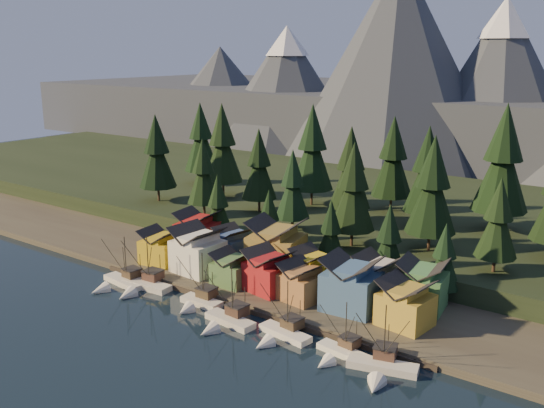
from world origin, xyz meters
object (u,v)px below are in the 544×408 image
Objects in this scene: boat_1 at (142,280)px; house_back_1 at (233,244)px; boat_0 at (119,277)px; boat_4 at (281,327)px; boat_2 at (198,295)px; house_front_0 at (160,245)px; boat_3 at (225,314)px; boat_6 at (381,361)px; house_back_0 at (198,230)px; house_front_1 at (198,248)px; boat_5 at (339,347)px.

boat_1 reaches higher than house_back_1.
boat_0 reaches higher than boat_4.
boat_2 is at bearing -176.62° from boat_4.
house_front_0 is at bearing 113.62° from boat_1.
boat_3 reaches higher than boat_6.
boat_1 is 1.25× the size of house_back_0.
boat_6 is 67.60m from house_back_0.
house_front_1 is at bearing -55.91° from house_back_0.
boat_5 is 0.85× the size of boat_6.
boat_2 is 41.71m from boat_6.
boat_6 reaches higher than house_front_0.
boat_2 is 1.14× the size of boat_5.
house_back_0 is 1.21× the size of house_back_1.
boat_0 is at bearing -95.25° from house_front_0.
boat_0 is at bearing -177.14° from boat_3.
house_back_1 is at bearing 158.78° from boat_5.
house_front_1 reaches higher than boat_1.
boat_2 is at bearing -56.18° from house_back_0.
house_back_0 is 12.34m from house_back_1.
boat_2 is at bearing 13.02° from boat_0.
boat_2 is at bearing -2.02° from boat_1.
boat_0 is at bearing -108.12° from house_back_1.
boat_2 is 33.61m from boat_5.
boat_1 is 1.21× the size of boat_5.
boat_6 is at bearing -3.37° from boat_2.
boat_3 is 26.49m from house_front_1.
house_front_1 reaches higher than house_back_0.
boat_0 reaches higher than boat_5.
house_front_1 is at bearing 148.92° from boat_3.
boat_0 is 27.40m from house_back_1.
boat_0 is 1.09× the size of boat_4.
house_front_1 is at bearing 165.13° from boat_4.
boat_2 is at bearing 162.00° from boat_6.
boat_1 is 14.25m from house_front_1.
boat_1 reaches higher than boat_6.
boat_0 is 55.04m from boat_5.
boat_1 is (5.86, 1.53, 0.20)m from boat_0.
boat_0 is 1.23× the size of house_back_0.
house_front_0 is (-63.49, 13.24, 3.58)m from boat_6.
boat_5 is 1.24× the size of house_back_1.
house_back_0 is at bearing 143.21° from boat_6.
boat_3 is 11.55m from boat_4.
boat_1 is 25.95m from boat_3.
boat_2 is 1.17× the size of house_back_0.
boat_5 is at bearing 10.07° from boat_3.
house_back_0 is at bearing 157.94° from boat_4.
boat_1 reaches higher than house_front_0.
house_back_0 is (-42.54, 24.63, 4.65)m from boat_4.
boat_1 is at bearing -173.36° from boat_5.
boat_5 is at bearing -18.90° from house_back_1.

